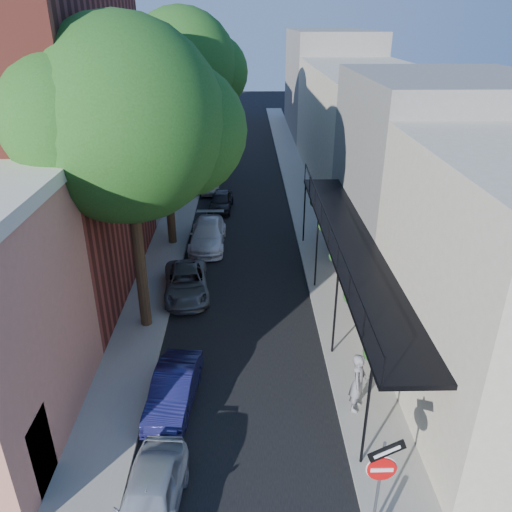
{
  "coord_description": "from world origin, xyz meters",
  "views": [
    {
      "loc": [
        0.22,
        -6.85,
        11.13
      ],
      "look_at": [
        0.57,
        10.52,
        2.8
      ],
      "focal_mm": 35.0,
      "sensor_mm": 36.0,
      "label": 1
    }
  ],
  "objects_px": {
    "sign_post": "(381,472)",
    "oak_mid": "(171,110)",
    "parked_car_e": "(221,201)",
    "parked_car_b": "(174,389)",
    "parked_car_f": "(211,183)",
    "pedestrian": "(358,382)",
    "parked_car_d": "(208,235)",
    "oak_far": "(189,67)",
    "oak_near": "(139,124)",
    "parked_car_a": "(150,500)",
    "parked_car_c": "(186,283)",
    "parked_car_g": "(214,167)"
  },
  "relations": [
    {
      "from": "oak_far",
      "to": "parked_car_g",
      "type": "distance_m",
      "value": 8.69
    },
    {
      "from": "pedestrian",
      "to": "parked_car_d",
      "type": "bearing_deg",
      "value": 48.16
    },
    {
      "from": "oak_far",
      "to": "parked_car_b",
      "type": "height_order",
      "value": "oak_far"
    },
    {
      "from": "parked_car_a",
      "to": "parked_car_e",
      "type": "distance_m",
      "value": 21.79
    },
    {
      "from": "parked_car_c",
      "to": "pedestrian",
      "type": "xyz_separation_m",
      "value": [
        6.03,
        -7.39,
        0.54
      ]
    },
    {
      "from": "parked_car_d",
      "to": "parked_car_e",
      "type": "distance_m",
      "value": 5.6
    },
    {
      "from": "parked_car_f",
      "to": "pedestrian",
      "type": "bearing_deg",
      "value": -76.39
    },
    {
      "from": "oak_mid",
      "to": "parked_car_d",
      "type": "bearing_deg",
      "value": -18.32
    },
    {
      "from": "oak_far",
      "to": "oak_mid",
      "type": "bearing_deg",
      "value": -90.41
    },
    {
      "from": "parked_car_a",
      "to": "parked_car_f",
      "type": "relative_size",
      "value": 1.04
    },
    {
      "from": "parked_car_b",
      "to": "parked_car_e",
      "type": "relative_size",
      "value": 1.04
    },
    {
      "from": "oak_near",
      "to": "oak_far",
      "type": "xyz_separation_m",
      "value": [
        0.01,
        17.01,
        0.38
      ]
    },
    {
      "from": "oak_near",
      "to": "oak_mid",
      "type": "height_order",
      "value": "oak_near"
    },
    {
      "from": "oak_far",
      "to": "parked_car_f",
      "type": "xyz_separation_m",
      "value": [
        1.1,
        -0.22,
        -7.68
      ]
    },
    {
      "from": "parked_car_a",
      "to": "pedestrian",
      "type": "relative_size",
      "value": 1.84
    },
    {
      "from": "oak_far",
      "to": "parked_car_d",
      "type": "relative_size",
      "value": 2.65
    },
    {
      "from": "oak_near",
      "to": "parked_car_c",
      "type": "height_order",
      "value": "oak_near"
    },
    {
      "from": "parked_car_c",
      "to": "parked_car_e",
      "type": "distance_m",
      "value": 10.86
    },
    {
      "from": "oak_near",
      "to": "parked_car_e",
      "type": "xyz_separation_m",
      "value": [
        1.97,
        13.03,
        -7.29
      ]
    },
    {
      "from": "parked_car_b",
      "to": "parked_car_d",
      "type": "distance_m",
      "value": 12.2
    },
    {
      "from": "parked_car_e",
      "to": "parked_car_d",
      "type": "bearing_deg",
      "value": -90.88
    },
    {
      "from": "sign_post",
      "to": "parked_car_c",
      "type": "bearing_deg",
      "value": 116.0
    },
    {
      "from": "parked_car_a",
      "to": "parked_car_b",
      "type": "relative_size",
      "value": 1.02
    },
    {
      "from": "oak_mid",
      "to": "oak_far",
      "type": "height_order",
      "value": "oak_far"
    },
    {
      "from": "parked_car_b",
      "to": "pedestrian",
      "type": "height_order",
      "value": "pedestrian"
    },
    {
      "from": "oak_far",
      "to": "parked_car_g",
      "type": "relative_size",
      "value": 2.82
    },
    {
      "from": "oak_mid",
      "to": "parked_car_a",
      "type": "relative_size",
      "value": 2.8
    },
    {
      "from": "parked_car_e",
      "to": "parked_car_b",
      "type": "bearing_deg",
      "value": -88.51
    },
    {
      "from": "sign_post",
      "to": "parked_car_d",
      "type": "bearing_deg",
      "value": 106.68
    },
    {
      "from": "parked_car_b",
      "to": "oak_near",
      "type": "bearing_deg",
      "value": 110.33
    },
    {
      "from": "pedestrian",
      "to": "parked_car_f",
      "type": "bearing_deg",
      "value": 39.75
    },
    {
      "from": "parked_car_e",
      "to": "pedestrian",
      "type": "distance_m",
      "value": 18.87
    },
    {
      "from": "oak_mid",
      "to": "parked_car_g",
      "type": "bearing_deg",
      "value": 85.04
    },
    {
      "from": "parked_car_b",
      "to": "parked_car_d",
      "type": "xyz_separation_m",
      "value": [
        0.26,
        12.2,
        0.06
      ]
    },
    {
      "from": "sign_post",
      "to": "parked_car_a",
      "type": "relative_size",
      "value": 0.82
    },
    {
      "from": "oak_near",
      "to": "parked_car_a",
      "type": "distance_m",
      "value": 11.43
    },
    {
      "from": "sign_post",
      "to": "parked_car_e",
      "type": "bearing_deg",
      "value": 101.54
    },
    {
      "from": "parked_car_d",
      "to": "parked_car_e",
      "type": "bearing_deg",
      "value": 85.9
    },
    {
      "from": "oak_far",
      "to": "parked_car_b",
      "type": "relative_size",
      "value": 3.34
    },
    {
      "from": "parked_car_a",
      "to": "sign_post",
      "type": "bearing_deg",
      "value": -1.61
    },
    {
      "from": "parked_car_a",
      "to": "parked_car_f",
      "type": "height_order",
      "value": "parked_car_a"
    },
    {
      "from": "sign_post",
      "to": "parked_car_f",
      "type": "relative_size",
      "value": 0.86
    },
    {
      "from": "oak_near",
      "to": "sign_post",
      "type": "bearing_deg",
      "value": -54.91
    },
    {
      "from": "sign_post",
      "to": "parked_car_b",
      "type": "bearing_deg",
      "value": 139.26
    },
    {
      "from": "parked_car_f",
      "to": "pedestrian",
      "type": "distance_m",
      "value": 22.73
    },
    {
      "from": "sign_post",
      "to": "oak_mid",
      "type": "height_order",
      "value": "oak_mid"
    },
    {
      "from": "parked_car_d",
      "to": "parked_car_e",
      "type": "xyz_separation_m",
      "value": [
        0.46,
        5.58,
        -0.07
      ]
    },
    {
      "from": "oak_far",
      "to": "parked_car_e",
      "type": "xyz_separation_m",
      "value": [
        1.95,
        -3.98,
        -7.67
      ]
    },
    {
      "from": "parked_car_b",
      "to": "pedestrian",
      "type": "distance_m",
      "value": 5.73
    },
    {
      "from": "parked_car_c",
      "to": "oak_far",
      "type": "bearing_deg",
      "value": 86.5
    }
  ]
}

